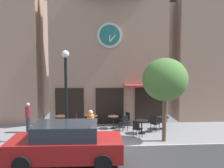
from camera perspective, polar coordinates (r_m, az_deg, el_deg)
The scene contains 21 objects.
ground_plane at distance 10.62m, azimuth 1.88°, elevation -16.47°, with size 29.25×10.70×0.13m.
clock_building at distance 16.28m, azimuth -0.79°, elevation 8.70°, with size 7.52×3.35×9.56m.
neighbor_building_right at distance 19.49m, azimuth 20.88°, elevation 14.30°, with size 5.05×4.65×14.25m.
street_lamp at distance 11.99m, azimuth -10.75°, elevation -2.74°, with size 0.36×0.36×4.47m.
street_tree at distance 12.05m, azimuth 12.36°, elevation 0.94°, with size 2.21×1.99×4.11m.
cafe_table_center_left at distance 14.75m, azimuth -11.96°, elevation -8.21°, with size 0.69×0.69×0.75m.
cafe_table_near_curb at distance 14.70m, azimuth -4.97°, elevation -8.12°, with size 0.80×0.80×0.72m.
cafe_table_center at distance 14.41m, azimuth 0.29°, elevation -8.52°, with size 0.63×0.63×0.75m.
cafe_table_rightmost at distance 13.53m, azimuth 6.99°, elevation -9.35°, with size 0.70×0.70×0.74m.
cafe_table_leftmost at distance 14.62m, azimuth 11.88°, elevation -8.38°, with size 0.71×0.71×0.72m.
cafe_chair_left_end at distance 13.97m, azimuth 9.92°, elevation -8.90°, with size 0.57×0.57×0.90m.
cafe_chair_outer at distance 14.73m, azimuth 3.42°, elevation -8.11°, with size 0.54×0.54×0.90m.
cafe_chair_right_end at distance 13.91m, azimuth 2.89°, elevation -8.89°, with size 0.55×0.55×0.90m.
cafe_chair_facing_wall at distance 13.86m, azimuth -5.66°, elevation -8.95°, with size 0.41×0.41×0.90m.
cafe_chair_facing_street at distance 14.57m, azimuth -15.33°, elevation -8.42°, with size 0.46×0.46×0.90m.
cafe_chair_mid_row at distance 12.75m, azimuth 5.89°, elevation -10.19°, with size 0.56×0.56×0.90m.
cafe_chair_near_lamp at distance 14.59m, azimuth -8.78°, elevation -8.29°, with size 0.45×0.45×0.90m.
cafe_chair_corner at distance 15.15m, azimuth 1.79°, elevation -7.73°, with size 0.55×0.55×0.90m.
pedestrian_maroon at distance 14.34m, azimuth -19.10°, elevation -7.37°, with size 0.43×0.43×1.67m.
pedestrian_orange at distance 11.59m, azimuth -5.04°, elevation -10.03°, with size 0.36×0.36×1.67m.
parked_car_red at distance 9.79m, azimuth -10.76°, elevation -13.57°, with size 4.34×2.09×1.55m.
Camera 1 is at (-1.01, -10.71, 3.86)m, focal length 38.89 mm.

